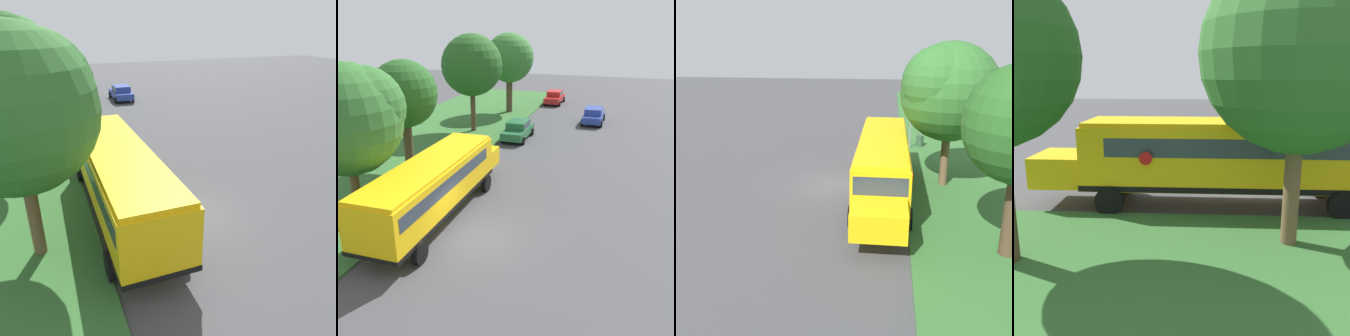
# 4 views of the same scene
# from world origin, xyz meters

# --- Properties ---
(ground_plane) EXTENTS (120.00, 120.00, 0.00)m
(ground_plane) POSITION_xyz_m (0.00, 0.00, 0.00)
(ground_plane) COLOR #424244
(grass_verge) EXTENTS (12.00, 80.00, 0.08)m
(grass_verge) POSITION_xyz_m (-10.00, 0.00, 0.04)
(grass_verge) COLOR #33662D
(grass_verge) RESTS_ON ground
(school_bus) EXTENTS (2.84, 12.42, 3.16)m
(school_bus) POSITION_xyz_m (-2.75, 1.31, 1.92)
(school_bus) COLOR yellow
(school_bus) RESTS_ON ground
(oak_tree_beside_bus) EXTENTS (5.25, 5.25, 7.94)m
(oak_tree_beside_bus) POSITION_xyz_m (-5.96, -0.30, 5.44)
(oak_tree_beside_bus) COLOR brown
(oak_tree_beside_bus) RESTS_ON ground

